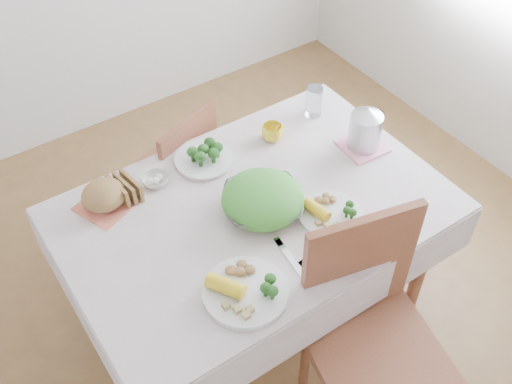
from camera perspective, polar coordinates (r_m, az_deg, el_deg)
floor at (r=2.96m, az=-0.11°, el=-11.59°), size 3.60×3.60×0.00m
dining_table at (r=2.66m, az=-0.12°, el=-7.18°), size 1.40×0.90×0.75m
tablecloth at (r=2.36m, az=-0.13°, el=-1.57°), size 1.50×1.00×0.01m
chair_near at (r=2.35m, az=11.30°, el=-15.29°), size 0.56×0.56×1.03m
chair_far at (r=2.98m, az=-8.58°, el=2.12°), size 0.50×0.50×0.85m
salad_bowl at (r=2.32m, az=0.64°, el=-1.12°), size 0.40×0.40×0.07m
dinner_plate_left at (r=2.09m, az=-1.02°, el=-9.53°), size 0.35×0.35×0.03m
dinner_plate_right at (r=2.33m, az=7.11°, el=-2.18°), size 0.30×0.30×0.02m
broccoli_plate at (r=2.55m, az=-4.97°, el=3.04°), size 0.28×0.28×0.02m
napkin at (r=2.44m, az=-14.08°, el=-1.19°), size 0.26×0.26×0.00m
bread_loaf at (r=2.40m, az=-14.31°, el=-0.27°), size 0.20×0.19×0.11m
fruit_bowl at (r=2.48m, az=-9.56°, el=1.11°), size 0.14×0.14×0.03m
yellow_mug at (r=2.64m, az=1.56°, el=5.68°), size 0.10×0.10×0.07m
glass_tumbler at (r=2.77m, az=5.52°, el=8.46°), size 0.09×0.09×0.15m
pink_tray at (r=2.65m, az=10.10°, el=4.35°), size 0.19×0.19×0.01m
electric_kettle at (r=2.58m, az=10.41°, el=6.23°), size 0.18×0.18×0.19m
fork_left at (r=2.19m, az=3.34°, el=-6.36°), size 0.04×0.20×0.00m
fork_right at (r=2.36m, az=4.71°, el=-1.47°), size 0.04×0.21×0.00m
knife at (r=2.22m, az=6.09°, el=-5.71°), size 0.20×0.03×0.00m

